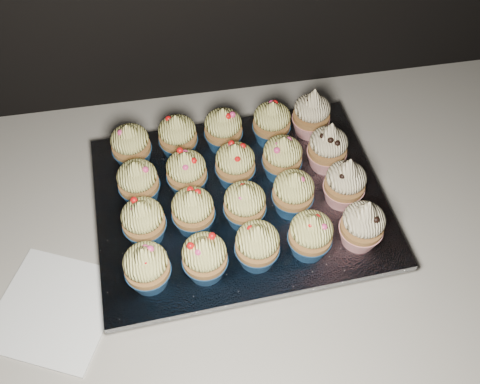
{
  "coord_description": "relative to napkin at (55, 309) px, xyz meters",
  "views": [
    {
      "loc": [
        -0.02,
        1.23,
        1.6
      ],
      "look_at": [
        0.06,
        1.71,
        0.95
      ],
      "focal_mm": 40.0,
      "sensor_mm": 36.0,
      "label": 1
    }
  ],
  "objects": [
    {
      "name": "napkin",
      "position": [
        0.0,
        0.0,
        0.0
      ],
      "size": [
        0.21,
        0.21,
        0.0
      ],
      "primitive_type": "cube",
      "rotation": [
        0.0,
        0.0,
        -0.43
      ],
      "color": "white",
      "rests_on": "worktop"
    },
    {
      "name": "cupcake_4",
      "position": [
        0.44,
        0.02,
        0.07
      ],
      "size": [
        0.06,
        0.06,
        0.1
      ],
      "color": "#AE181F",
      "rests_on": "foil_lining"
    },
    {
      "name": "cupcake_3",
      "position": [
        0.37,
        0.02,
        0.07
      ],
      "size": [
        0.06,
        0.06,
        0.08
      ],
      "color": "navy",
      "rests_on": "foil_lining"
    },
    {
      "name": "cupcake_19",
      "position": [
        0.43,
        0.24,
        0.07
      ],
      "size": [
        0.06,
        0.06,
        0.1
      ],
      "color": "#AE181F",
      "rests_on": "foil_lining"
    },
    {
      "name": "cupcake_2",
      "position": [
        0.29,
        0.01,
        0.07
      ],
      "size": [
        0.06,
        0.06,
        0.08
      ],
      "color": "navy",
      "rests_on": "foil_lining"
    },
    {
      "name": "cabinet",
      "position": [
        0.23,
        0.11,
        -0.47
      ],
      "size": [
        2.4,
        0.6,
        0.86
      ],
      "primitive_type": "cube",
      "color": "black",
      "rests_on": "ground"
    },
    {
      "name": "baking_tray",
      "position": [
        0.29,
        0.12,
        0.01
      ],
      "size": [
        0.42,
        0.33,
        0.02
      ],
      "primitive_type": "cube",
      "rotation": [
        0.0,
        0.0,
        0.04
      ],
      "color": "black",
      "rests_on": "worktop"
    },
    {
      "name": "cupcake_8",
      "position": [
        0.36,
        0.09,
        0.07
      ],
      "size": [
        0.06,
        0.06,
        0.08
      ],
      "color": "navy",
      "rests_on": "foil_lining"
    },
    {
      "name": "cupcake_11",
      "position": [
        0.21,
        0.16,
        0.07
      ],
      "size": [
        0.06,
        0.06,
        0.08
      ],
      "color": "navy",
      "rests_on": "foil_lining"
    },
    {
      "name": "cupcake_7",
      "position": [
        0.29,
        0.08,
        0.07
      ],
      "size": [
        0.06,
        0.06,
        0.08
      ],
      "color": "navy",
      "rests_on": "foil_lining"
    },
    {
      "name": "cupcake_0",
      "position": [
        0.14,
        0.0,
        0.07
      ],
      "size": [
        0.06,
        0.06,
        0.08
      ],
      "color": "navy",
      "rests_on": "foil_lining"
    },
    {
      "name": "cupcake_18",
      "position": [
        0.36,
        0.24,
        0.07
      ],
      "size": [
        0.06,
        0.06,
        0.08
      ],
      "color": "navy",
      "rests_on": "foil_lining"
    },
    {
      "name": "cupcake_6",
      "position": [
        0.21,
        0.08,
        0.07
      ],
      "size": [
        0.06,
        0.06,
        0.08
      ],
      "color": "navy",
      "rests_on": "foil_lining"
    },
    {
      "name": "foil_lining",
      "position": [
        0.29,
        0.12,
        0.03
      ],
      "size": [
        0.46,
        0.36,
        0.01
      ],
      "primitive_type": "cube",
      "rotation": [
        0.0,
        0.0,
        0.04
      ],
      "color": "silver",
      "rests_on": "baking_tray"
    },
    {
      "name": "worktop",
      "position": [
        0.23,
        0.11,
        -0.02
      ],
      "size": [
        2.44,
        0.64,
        0.04
      ],
      "primitive_type": "cube",
      "color": "beige",
      "rests_on": "cabinet"
    },
    {
      "name": "cupcake_5",
      "position": [
        0.14,
        0.08,
        0.07
      ],
      "size": [
        0.06,
        0.06,
        0.08
      ],
      "color": "navy",
      "rests_on": "foil_lining"
    },
    {
      "name": "cupcake_13",
      "position": [
        0.36,
        0.16,
        0.07
      ],
      "size": [
        0.06,
        0.06,
        0.08
      ],
      "color": "navy",
      "rests_on": "foil_lining"
    },
    {
      "name": "cupcake_9",
      "position": [
        0.44,
        0.09,
        0.07
      ],
      "size": [
        0.06,
        0.06,
        0.1
      ],
      "color": "#AE181F",
      "rests_on": "foil_lining"
    },
    {
      "name": "cupcake_17",
      "position": [
        0.28,
        0.24,
        0.07
      ],
      "size": [
        0.06,
        0.06,
        0.08
      ],
      "color": "navy",
      "rests_on": "foil_lining"
    },
    {
      "name": "cupcake_12",
      "position": [
        0.29,
        0.16,
        0.07
      ],
      "size": [
        0.06,
        0.06,
        0.08
      ],
      "color": "navy",
      "rests_on": "foil_lining"
    },
    {
      "name": "cupcake_14",
      "position": [
        0.43,
        0.17,
        0.07
      ],
      "size": [
        0.06,
        0.06,
        0.1
      ],
      "color": "#AE181F",
      "rests_on": "foil_lining"
    },
    {
      "name": "cupcake_10",
      "position": [
        0.14,
        0.15,
        0.07
      ],
      "size": [
        0.06,
        0.06,
        0.08
      ],
      "color": "navy",
      "rests_on": "foil_lining"
    },
    {
      "name": "cupcake_1",
      "position": [
        0.22,
        0.0,
        0.07
      ],
      "size": [
        0.06,
        0.06,
        0.08
      ],
      "color": "navy",
      "rests_on": "foil_lining"
    },
    {
      "name": "cupcake_16",
      "position": [
        0.2,
        0.23,
        0.07
      ],
      "size": [
        0.06,
        0.06,
        0.08
      ],
      "color": "navy",
      "rests_on": "foil_lining"
    },
    {
      "name": "cupcake_15",
      "position": [
        0.13,
        0.23,
        0.07
      ],
      "size": [
        0.06,
        0.06,
        0.08
      ],
      "color": "navy",
      "rests_on": "foil_lining"
    }
  ]
}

